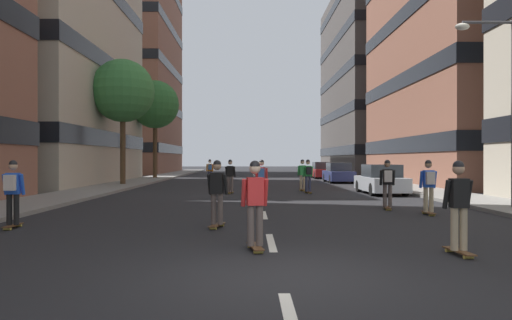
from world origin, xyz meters
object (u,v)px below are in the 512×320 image
at_px(skater_3, 429,184).
at_px(skater_7, 302,173).
at_px(skater_11, 230,175).
at_px(skater_6, 262,177).
at_px(skater_8, 459,203).
at_px(street_tree_mid, 155,105).
at_px(parked_car_far, 381,180).
at_px(street_tree_near, 123,91).
at_px(skater_0, 255,201).
at_px(skater_9, 217,190).
at_px(parked_car_near, 338,173).
at_px(streetlamp_right, 503,92).
at_px(skater_10, 13,189).
at_px(parked_car_mid, 322,171).
at_px(skater_4, 388,181).
at_px(skater_1, 210,169).
at_px(skater_2, 308,174).

bearing_deg(skater_3, skater_7, 103.62).
bearing_deg(skater_11, skater_6, -69.26).
bearing_deg(skater_8, street_tree_mid, 110.23).
bearing_deg(parked_car_far, street_tree_near, 153.79).
xyz_separation_m(street_tree_mid, skater_0, (8.63, -33.27, -5.69)).
relative_size(skater_9, skater_11, 1.00).
distance_m(parked_car_near, streetlamp_right, 20.14).
height_order(parked_car_far, skater_9, skater_9).
height_order(skater_0, skater_10, same).
distance_m(parked_car_mid, streetlamp_right, 28.22).
relative_size(skater_3, skater_4, 1.00).
bearing_deg(skater_8, parked_car_near, 84.03).
bearing_deg(parked_car_near, street_tree_mid, 156.71).
relative_size(parked_car_near, streetlamp_right, 0.68).
xyz_separation_m(parked_car_far, skater_3, (-1.00, -9.17, 0.32)).
xyz_separation_m(parked_car_far, skater_11, (-7.79, 0.33, 0.29)).
distance_m(skater_1, skater_10, 23.50).
bearing_deg(skater_6, street_tree_mid, 112.33).
relative_size(skater_0, skater_8, 1.00).
height_order(skater_6, skater_8, same).
bearing_deg(skater_8, skater_1, 104.49).
xyz_separation_m(streetlamp_right, skater_2, (-5.73, 8.50, -3.12)).
relative_size(parked_car_far, skater_2, 2.47).
xyz_separation_m(parked_car_mid, parked_car_far, (0.00, -19.89, 0.00)).
bearing_deg(parked_car_near, skater_4, -95.54).
relative_size(streetlamp_right, skater_0, 3.65).
height_order(skater_3, skater_9, same).
relative_size(street_tree_near, skater_0, 4.70).
relative_size(parked_car_near, skater_3, 2.47).
height_order(skater_3, skater_11, same).
bearing_deg(parked_car_near, skater_0, -104.02).
relative_size(parked_car_near, street_tree_near, 0.53).
bearing_deg(skater_7, skater_9, -105.05).
xyz_separation_m(streetlamp_right, skater_7, (-5.81, 10.39, -3.15)).
bearing_deg(parked_car_mid, skater_2, -100.79).
relative_size(skater_1, skater_8, 1.00).
bearing_deg(skater_7, skater_10, -122.55).
height_order(skater_1, skater_7, same).
xyz_separation_m(street_tree_mid, skater_8, (12.45, -33.79, -5.69)).
bearing_deg(skater_6, street_tree_near, 128.77).
relative_size(parked_car_near, skater_6, 2.47).
bearing_deg(skater_1, skater_0, -83.25).
bearing_deg(skater_3, skater_2, 105.69).
bearing_deg(skater_10, skater_3, 13.20).
height_order(skater_8, skater_11, same).
bearing_deg(skater_0, parked_car_mid, 79.18).
bearing_deg(skater_4, skater_11, 126.84).
bearing_deg(skater_10, skater_1, 82.29).
height_order(parked_car_near, skater_4, skater_4).
relative_size(street_tree_near, skater_7, 4.70).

